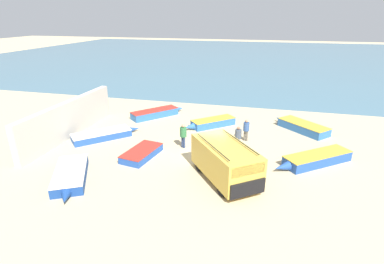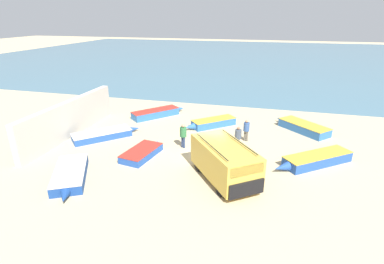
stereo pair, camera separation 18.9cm
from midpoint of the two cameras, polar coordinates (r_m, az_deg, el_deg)
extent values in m
plane|color=tan|center=(19.93, 2.96, -4.65)|extent=(200.00, 200.00, 0.00)
cube|color=#477084|center=(70.21, 11.75, 13.87)|extent=(120.00, 80.00, 0.01)
cube|color=#BCB7AD|center=(24.69, -22.49, 2.33)|extent=(0.50, 10.94, 2.72)
cube|color=gold|center=(16.91, 6.03, -5.34)|extent=(4.54, 5.02, 1.79)
cube|color=black|center=(15.39, 10.22, -10.61)|extent=(1.66, 1.29, 0.81)
cube|color=#1E232D|center=(14.94, 10.32, -7.13)|extent=(1.57, 1.20, 0.57)
cylinder|color=black|center=(16.67, 11.24, -9.19)|extent=(0.64, 0.74, 0.76)
cylinder|color=black|center=(15.79, 5.32, -10.71)|extent=(0.64, 0.74, 0.76)
cylinder|color=black|center=(18.80, 6.42, -5.16)|extent=(0.64, 0.74, 0.76)
cylinder|color=black|center=(18.03, 1.04, -6.25)|extent=(0.64, 0.74, 0.76)
cylinder|color=black|center=(16.88, 8.70, -1.73)|extent=(2.34, 3.07, 0.05)
cylinder|color=black|center=(16.11, 3.50, -2.66)|extent=(2.34, 3.07, 0.05)
cube|color=#234CA3|center=(20.06, -9.82, -4.05)|extent=(2.01, 3.26, 0.46)
cone|color=#234CA3|center=(21.48, -7.11, -2.12)|extent=(0.54, 0.73, 0.44)
cube|color=#B22D23|center=(19.99, -9.85, -3.62)|extent=(1.41, 0.43, 0.05)
cube|color=#B22D23|center=(19.96, -9.86, -3.40)|extent=(2.03, 3.29, 0.04)
cube|color=#234CA3|center=(20.44, 22.52, -4.73)|extent=(4.38, 3.82, 0.62)
cone|color=#234CA3|center=(18.67, 16.50, -6.43)|extent=(1.15, 1.08, 0.59)
cube|color=gold|center=(20.34, 22.62, -4.10)|extent=(0.90, 1.07, 0.05)
cube|color=gold|center=(20.31, 22.65, -3.88)|extent=(4.43, 3.86, 0.04)
cube|color=#2D66AD|center=(25.65, 20.22, 0.85)|extent=(3.96, 3.86, 0.63)
cone|color=#2D66AD|center=(27.09, 16.21, 2.41)|extent=(1.05, 1.04, 0.60)
cube|color=gold|center=(25.56, 20.29, 1.38)|extent=(1.10, 1.15, 0.05)
cube|color=gold|center=(25.54, 20.31, 1.55)|extent=(4.00, 3.90, 0.04)
cube|color=#2D66AD|center=(25.20, 3.84, 1.78)|extent=(3.56, 3.37, 0.60)
cone|color=#2D66AD|center=(24.17, -0.73, 0.96)|extent=(0.98, 0.97, 0.57)
cube|color=gold|center=(25.12, 3.86, 2.29)|extent=(0.89, 0.97, 0.05)
cube|color=gold|center=(25.10, 3.86, 2.47)|extent=(3.60, 3.40, 0.04)
cube|color=#234CA3|center=(23.68, -17.05, -0.61)|extent=(4.07, 4.09, 0.49)
cone|color=#234CA3|center=(24.34, -11.20, 0.55)|extent=(0.99, 0.99, 0.47)
cube|color=silver|center=(23.61, -17.10, -0.20)|extent=(1.14, 1.13, 0.05)
cube|color=silver|center=(23.58, -17.12, -0.01)|extent=(4.11, 4.14, 0.04)
cube|color=#2D66AD|center=(27.67, -7.30, 3.50)|extent=(3.78, 4.10, 0.63)
cone|color=#2D66AD|center=(28.91, -2.71, 4.44)|extent=(1.07, 1.11, 0.60)
cube|color=#B22D23|center=(27.60, -7.32, 3.99)|extent=(1.03, 0.93, 0.05)
cube|color=#B22D23|center=(27.57, -7.33, 4.16)|extent=(3.82, 4.14, 0.04)
cube|color=navy|center=(18.58, -22.37, -7.51)|extent=(3.33, 4.24, 0.54)
cone|color=navy|center=(16.53, -23.33, -11.44)|extent=(0.87, 1.01, 0.51)
cube|color=silver|center=(18.49, -22.46, -6.95)|extent=(1.43, 0.90, 0.05)
cube|color=silver|center=(18.45, -22.49, -6.72)|extent=(3.37, 4.28, 0.04)
cylinder|color=navy|center=(20.98, -1.75, -1.98)|extent=(0.16, 0.16, 0.85)
cylinder|color=navy|center=(21.09, -2.09, -1.85)|extent=(0.16, 0.16, 0.85)
cylinder|color=#2D6B3D|center=(20.75, -1.95, 0.01)|extent=(0.46, 0.46, 0.67)
sphere|color=tan|center=(20.59, -1.96, 1.17)|extent=(0.23, 0.23, 0.23)
cylinder|color=#5B564C|center=(22.54, 9.75, -0.65)|extent=(0.15, 0.15, 0.80)
cylinder|color=#5B564C|center=(22.50, 10.16, -0.72)|extent=(0.15, 0.15, 0.80)
cylinder|color=#335189|center=(22.26, 10.07, 1.02)|extent=(0.43, 0.43, 0.63)
sphere|color=tan|center=(22.12, 10.14, 2.05)|extent=(0.22, 0.22, 0.22)
cylinder|color=#5B564C|center=(21.07, 8.34, -2.14)|extent=(0.15, 0.15, 0.82)
cylinder|color=#5B564C|center=(20.93, 8.53, -2.32)|extent=(0.15, 0.15, 0.82)
cylinder|color=#424C5B|center=(20.72, 8.54, -0.38)|extent=(0.44, 0.44, 0.65)
sphere|color=#8C664C|center=(20.57, 8.61, 0.75)|extent=(0.22, 0.22, 0.22)
camera|label=1|loc=(0.09, -90.26, -0.10)|focal=28.00mm
camera|label=2|loc=(0.09, 89.74, 0.10)|focal=28.00mm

